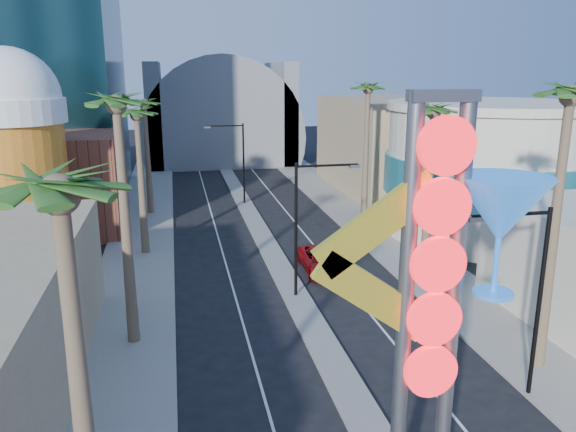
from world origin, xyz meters
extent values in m
cube|color=gray|center=(-9.50, 35.00, 0.07)|extent=(5.00, 100.00, 0.15)
cube|color=gray|center=(9.50, 35.00, 0.07)|extent=(5.00, 100.00, 0.15)
cube|color=gray|center=(0.00, 38.00, 0.07)|extent=(1.60, 84.00, 0.15)
cube|color=brown|center=(-16.00, 38.00, 4.00)|extent=(10.00, 10.00, 8.00)
cube|color=#9D8B65|center=(16.00, 48.00, 5.00)|extent=(10.00, 20.00, 10.00)
cylinder|color=#B94818|center=(-17.00, 30.00, 5.00)|extent=(6.40, 6.40, 10.00)
cylinder|color=white|center=(-17.00, 30.00, 10.40)|extent=(7.00, 7.00, 1.60)
sphere|color=white|center=(-17.00, 30.00, 11.20)|extent=(6.60, 6.60, 6.60)
cylinder|color=beige|center=(18.00, 30.00, 5.00)|extent=(16.00, 16.00, 10.00)
cylinder|color=teal|center=(18.00, 30.00, 5.00)|extent=(16.60, 16.60, 3.00)
cylinder|color=beige|center=(18.00, 30.00, 10.30)|extent=(16.60, 16.60, 0.60)
cylinder|color=slate|center=(0.00, 72.00, 4.00)|extent=(22.00, 16.00, 22.00)
cube|color=slate|center=(-9.00, 72.00, 7.00)|extent=(2.00, 16.00, 14.00)
cube|color=slate|center=(9.00, 72.00, 7.00)|extent=(2.00, 16.00, 14.00)
cylinder|color=slate|center=(-0.70, 3.00, 6.50)|extent=(0.44, 0.44, 12.00)
cylinder|color=slate|center=(0.70, 3.00, 6.50)|extent=(0.44, 0.44, 12.00)
cube|color=slate|center=(0.00, 3.00, 12.40)|extent=(1.80, 0.50, 0.30)
cylinder|color=red|center=(0.00, 2.65, 11.20)|extent=(1.50, 0.25, 1.50)
cylinder|color=red|center=(0.00, 2.65, 9.65)|extent=(1.50, 0.25, 1.50)
cylinder|color=red|center=(0.00, 2.65, 8.10)|extent=(1.50, 0.25, 1.50)
cylinder|color=red|center=(0.00, 2.65, 6.55)|extent=(1.50, 0.25, 1.50)
cylinder|color=red|center=(0.00, 2.65, 5.00)|extent=(1.50, 0.25, 1.50)
cube|color=yellow|center=(-1.60, 3.00, 9.20)|extent=(3.47, 0.25, 2.80)
cube|color=yellow|center=(-1.60, 3.00, 7.20)|extent=(3.47, 0.25, 2.80)
cone|color=blue|center=(1.90, 3.00, 9.40)|extent=(2.60, 2.60, 1.80)
cylinder|color=blue|center=(1.90, 3.00, 7.80)|extent=(0.16, 0.16, 1.60)
cylinder|color=blue|center=(1.90, 3.00, 7.00)|extent=(1.10, 1.10, 0.12)
cylinder|color=black|center=(0.00, 20.00, 4.00)|extent=(0.18, 0.18, 8.00)
cube|color=black|center=(1.80, 20.00, 7.80)|extent=(3.60, 0.12, 0.12)
cube|color=slate|center=(3.40, 20.00, 7.70)|extent=(0.60, 0.25, 0.18)
cylinder|color=black|center=(0.00, 44.00, 4.00)|extent=(0.18, 0.18, 8.00)
cube|color=black|center=(-1.80, 44.00, 7.80)|extent=(3.60, 0.12, 0.12)
cube|color=slate|center=(-3.40, 44.00, 7.70)|extent=(0.60, 0.25, 0.18)
cylinder|color=black|center=(7.20, 8.00, 4.00)|extent=(0.18, 0.18, 8.00)
cube|color=black|center=(5.58, 8.00, 7.80)|extent=(3.24, 0.12, 0.12)
cube|color=slate|center=(4.14, 8.00, 7.70)|extent=(0.60, 0.25, 0.18)
cylinder|color=brown|center=(-9.00, 2.00, 5.25)|extent=(0.40, 0.40, 10.50)
sphere|color=#244F1A|center=(-9.00, 2.00, 10.50)|extent=(2.40, 2.40, 2.40)
cylinder|color=brown|center=(-9.00, 16.00, 5.75)|extent=(0.40, 0.40, 11.50)
sphere|color=#244F1A|center=(-9.00, 16.00, 11.50)|extent=(2.40, 2.40, 2.40)
cylinder|color=brown|center=(-9.00, 30.00, 5.00)|extent=(0.40, 0.40, 10.00)
sphere|color=#244F1A|center=(-9.00, 30.00, 10.00)|extent=(2.40, 2.40, 2.40)
cylinder|color=brown|center=(-9.00, 42.00, 5.00)|extent=(0.40, 0.40, 10.00)
sphere|color=#244F1A|center=(-9.00, 42.00, 10.00)|extent=(2.40, 2.40, 2.40)
cylinder|color=brown|center=(9.00, 10.00, 6.00)|extent=(0.40, 0.40, 12.00)
sphere|color=#244F1A|center=(9.00, 10.00, 12.00)|extent=(2.40, 2.40, 2.40)
cylinder|color=brown|center=(9.00, 22.00, 5.25)|extent=(0.40, 0.40, 10.50)
sphere|color=#244F1A|center=(9.00, 22.00, 10.50)|extent=(2.40, 2.40, 2.40)
cylinder|color=brown|center=(9.00, 34.00, 5.75)|extent=(0.40, 0.40, 11.50)
sphere|color=#244F1A|center=(9.00, 34.00, 11.50)|extent=(2.40, 2.40, 2.40)
imported|color=#A20C11|center=(2.69, 23.90, 0.77)|extent=(2.65, 5.60, 1.55)
imported|color=gray|center=(8.45, 18.92, 0.96)|extent=(0.97, 0.88, 1.62)
camera|label=1|loc=(-6.60, -10.11, 13.03)|focal=35.00mm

